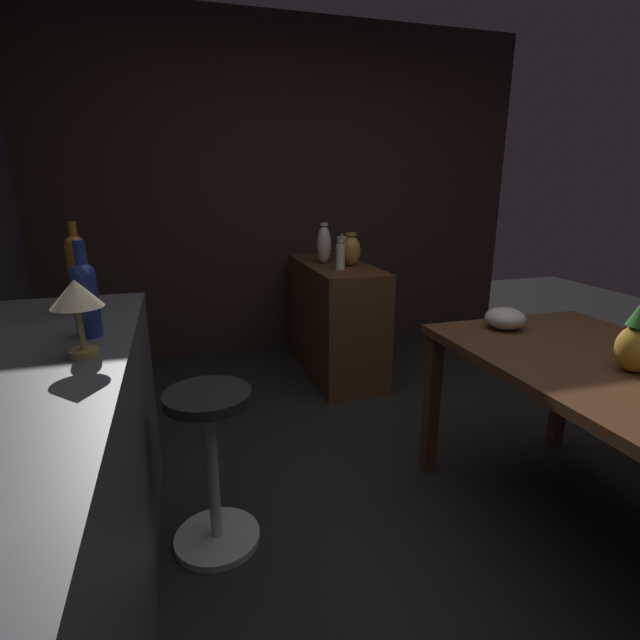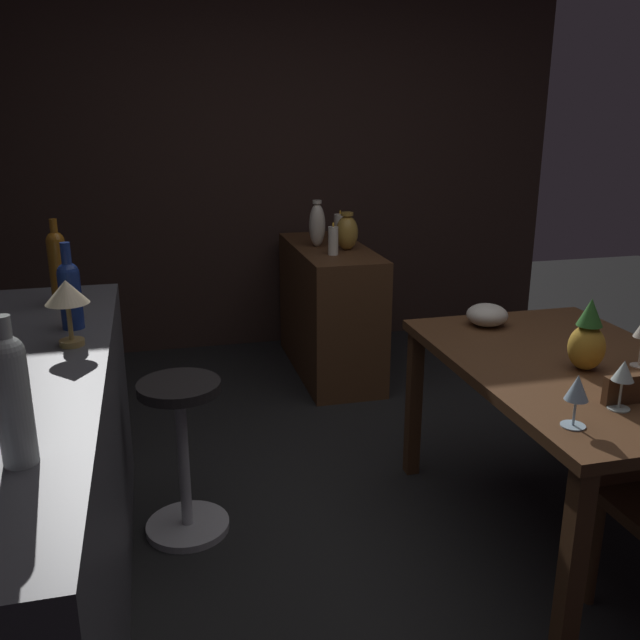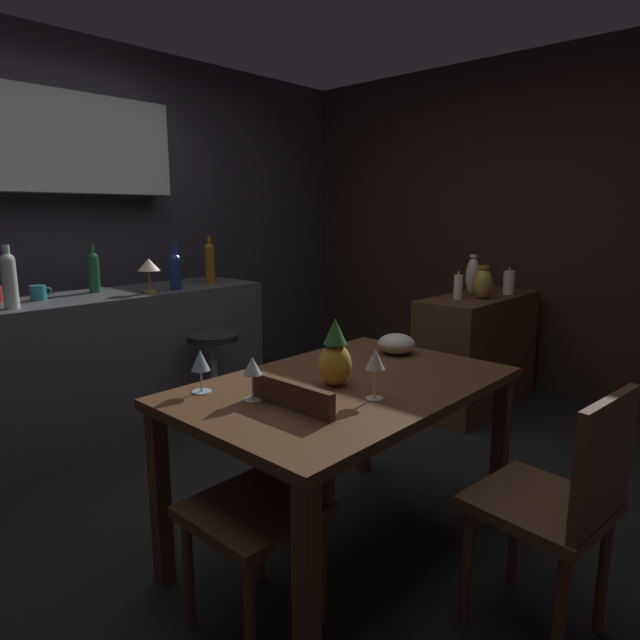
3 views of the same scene
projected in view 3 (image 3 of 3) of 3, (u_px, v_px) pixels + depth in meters
ground_plane at (289, 494)px, 2.73m from camera, size 9.00×9.00×0.00m
wall_kitchen_back at (75, 211)px, 3.79m from camera, size 5.20×0.33×2.60m
wall_side_right at (481, 225)px, 4.51m from camera, size 0.10×4.40×2.60m
dining_table at (345, 403)px, 2.16m from camera, size 1.34×0.87×0.74m
kitchen_counter at (109, 363)px, 3.47m from camera, size 2.10×0.60×0.90m
sideboard_cabinet at (477, 351)px, 3.93m from camera, size 1.10×0.44×0.82m
chair_near_window at (268, 494)px, 1.83m from camera, size 0.40×0.40×0.83m
chair_by_doorway at (560, 503)px, 1.72m from camera, size 0.44×0.44×0.88m
bar_stool at (215, 380)px, 3.47m from camera, size 0.34×0.34×0.65m
wine_glass_left at (252, 368)px, 1.92m from camera, size 0.07×0.07×0.16m
wine_glass_right at (200, 362)px, 2.00m from camera, size 0.07×0.07×0.16m
wine_glass_center at (375, 361)px, 1.93m from camera, size 0.07×0.07×0.19m
pineapple_centerpiece at (335, 357)px, 2.09m from camera, size 0.13×0.13×0.27m
fruit_bowl at (396, 344)px, 2.57m from camera, size 0.18×0.18×0.10m
wine_bottle_clear at (9, 278)px, 2.84m from camera, size 0.08×0.08×0.34m
wine_bottle_green at (93, 270)px, 3.43m from camera, size 0.07×0.07×0.30m
wine_bottle_cobalt at (175, 269)px, 3.55m from camera, size 0.08×0.08×0.31m
wine_bottle_amber at (210, 262)px, 3.83m from camera, size 0.07×0.07×0.34m
cup_teal at (38, 293)px, 3.15m from camera, size 0.13×0.09×0.09m
counter_lamp at (149, 267)px, 3.39m from camera, size 0.14×0.14×0.22m
pillar_candle_tall at (509, 283)px, 3.89m from camera, size 0.08×0.08×0.20m
pillar_candle_short at (458, 287)px, 3.69m from camera, size 0.06×0.06×0.19m
vase_ceramic_ivory at (472, 275)px, 3.89m from camera, size 0.10×0.10×0.29m
vase_brass at (483, 283)px, 3.69m from camera, size 0.14×0.14×0.23m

